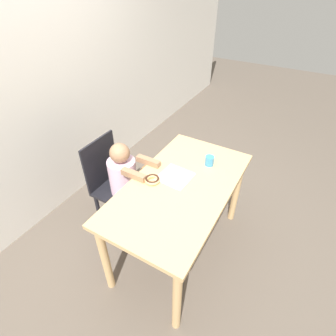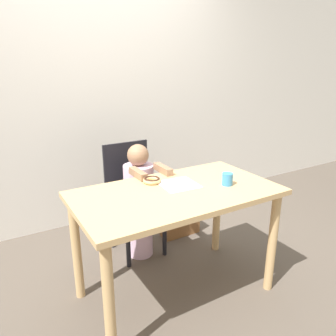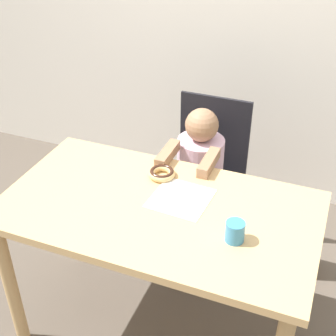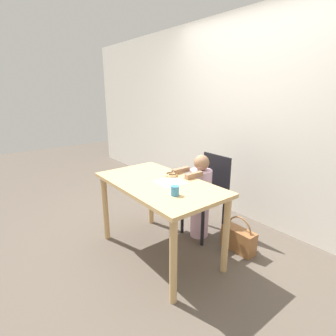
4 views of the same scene
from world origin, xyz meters
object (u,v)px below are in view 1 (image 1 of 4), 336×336
at_px(donut, 152,179).
at_px(handbag, 145,184).
at_px(cup, 209,161).
at_px(chair, 115,185).
at_px(child_figure, 125,188).

xyz_separation_m(donut, handbag, (0.53, 0.47, -0.65)).
height_order(donut, handbag, donut).
distance_m(handbag, cup, 1.02).
bearing_deg(donut, chair, 81.60).
bearing_deg(handbag, child_figure, -165.66).
bearing_deg(donut, cup, -35.39).
xyz_separation_m(chair, child_figure, (-0.00, -0.12, 0.01)).
bearing_deg(handbag, cup, -99.08).
bearing_deg(chair, child_figure, -90.00).
xyz_separation_m(child_figure, cup, (0.34, -0.64, 0.33)).
relative_size(chair, cup, 11.11).
distance_m(child_figure, donut, 0.47).
height_order(child_figure, donut, child_figure).
distance_m(child_figure, handbag, 0.59).
xyz_separation_m(handbag, cup, (-0.12, -0.75, 0.68)).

